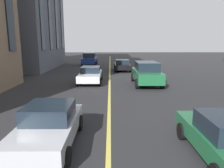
% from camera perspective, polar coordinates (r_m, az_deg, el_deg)
% --- Properties ---
extents(lane_centre_line, '(80.00, 0.16, 0.01)m').
position_cam_1_polar(lane_centre_line, '(13.20, -0.73, -3.81)').
color(lane_centre_line, '#D8C64C').
rests_on(lane_centre_line, ground_plane).
extents(car_black_oncoming, '(4.40, 1.95, 1.37)m').
position_cam_1_polar(car_black_oncoming, '(25.70, 2.78, 5.20)').
color(car_black_oncoming, black).
rests_on(car_black_oncoming, ground_plane).
extents(car_blue_near, '(4.70, 2.14, 1.88)m').
position_cam_1_polar(car_blue_near, '(31.84, -6.13, 6.83)').
color(car_blue_near, navy).
rests_on(car_blue_near, ground_plane).
extents(car_green_parked_b, '(4.70, 2.14, 1.88)m').
position_cam_1_polar(car_green_parked_b, '(17.41, 9.42, 2.99)').
color(car_green_parked_b, '#1E6038').
rests_on(car_green_parked_b, ground_plane).
extents(car_silver_parked_a, '(3.90, 1.89, 1.40)m').
position_cam_1_polar(car_silver_parked_a, '(7.51, -16.86, -10.72)').
color(car_silver_parked_a, '#B7BABF').
rests_on(car_silver_parked_a, ground_plane).
extents(car_white_trailing, '(4.40, 1.95, 1.37)m').
position_cam_1_polar(car_white_trailing, '(18.21, -5.90, 2.60)').
color(car_white_trailing, silver).
rests_on(car_white_trailing, ground_plane).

